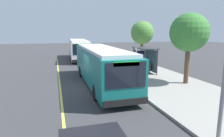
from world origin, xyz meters
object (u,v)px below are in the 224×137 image
object	(u,v)px
transit_bus_main	(101,65)
waiting_bench	(145,67)
route_sign_post	(135,60)
transit_bus_second	(79,49)
pedestrian_commuter	(139,71)

from	to	relation	value
transit_bus_main	waiting_bench	distance (m)	6.06
transit_bus_main	route_sign_post	distance (m)	2.81
transit_bus_second	route_sign_post	world-z (taller)	same
waiting_bench	route_sign_post	distance (m)	4.20
transit_bus_main	transit_bus_second	xyz separation A→B (m)	(-15.14, 0.02, -0.00)
transit_bus_main	route_sign_post	size ratio (longest dim) A/B	4.03
transit_bus_second	route_sign_post	size ratio (longest dim) A/B	3.85
pedestrian_commuter	transit_bus_main	bearing A→B (deg)	-102.39
route_sign_post	pedestrian_commuter	distance (m)	0.94
transit_bus_second	route_sign_post	bearing A→B (deg)	10.19
transit_bus_second	route_sign_post	distance (m)	15.63
transit_bus_main	transit_bus_second	distance (m)	15.14
transit_bus_main	transit_bus_second	size ratio (longest dim) A/B	1.05
pedestrian_commuter	waiting_bench	bearing A→B (deg)	146.91
waiting_bench	route_sign_post	size ratio (longest dim) A/B	0.57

